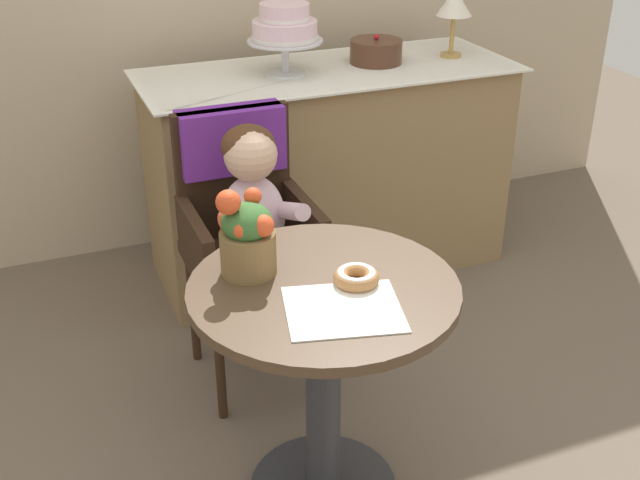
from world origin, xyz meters
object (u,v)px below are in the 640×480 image
at_px(seated_child, 256,214).
at_px(table_lamp, 454,5).
at_px(tiered_cake_stand, 285,28).
at_px(round_layer_cake, 376,51).
at_px(donut_front, 356,277).
at_px(flower_vase, 247,235).
at_px(wicker_chair, 242,205).
at_px(cafe_table, 323,351).

xyz_separation_m(seated_child, table_lamp, (1.12, 0.73, 0.44)).
height_order(tiered_cake_stand, table_lamp, table_lamp).
xyz_separation_m(tiered_cake_stand, table_lamp, (0.75, -0.01, 0.03)).
bearing_deg(round_layer_cake, donut_front, -117.10).
bearing_deg(flower_vase, seated_child, 69.97).
height_order(flower_vase, table_lamp, table_lamp).
distance_m(wicker_chair, round_layer_cake, 1.04).
bearing_deg(tiered_cake_stand, wicker_chair, -122.46).
bearing_deg(seated_child, wicker_chair, 90.00).
bearing_deg(wicker_chair, tiered_cake_stand, 54.11).
distance_m(cafe_table, seated_child, 0.58).
height_order(cafe_table, table_lamp, table_lamp).
bearing_deg(tiered_cake_stand, table_lamp, -0.47).
xyz_separation_m(flower_vase, table_lamp, (1.28, 1.16, 0.29)).
xyz_separation_m(cafe_table, table_lamp, (1.12, 1.29, 0.61)).
xyz_separation_m(cafe_table, round_layer_cake, (0.77, 1.32, 0.44)).
bearing_deg(seated_child, cafe_table, -89.09).
distance_m(wicker_chair, donut_front, 0.76).
bearing_deg(wicker_chair, donut_front, -86.54).
bearing_deg(cafe_table, wicker_chair, 90.71).
xyz_separation_m(cafe_table, tiered_cake_stand, (0.36, 1.30, 0.58)).
relative_size(cafe_table, table_lamp, 2.53).
relative_size(seated_child, table_lamp, 2.55).
bearing_deg(flower_vase, cafe_table, -40.13).
distance_m(cafe_table, flower_vase, 0.39).
distance_m(tiered_cake_stand, table_lamp, 0.75).
xyz_separation_m(seated_child, tiered_cake_stand, (0.37, 0.74, 0.41)).
bearing_deg(round_layer_cake, seated_child, -135.65).
bearing_deg(cafe_table, seated_child, 90.91).
distance_m(cafe_table, donut_front, 0.25).
bearing_deg(cafe_table, donut_front, -18.84).
bearing_deg(wicker_chair, round_layer_cake, 34.47).
distance_m(tiered_cake_stand, round_layer_cake, 0.43).
xyz_separation_m(cafe_table, flower_vase, (-0.16, 0.14, 0.32)).
height_order(round_layer_cake, table_lamp, table_lamp).
bearing_deg(tiered_cake_stand, flower_vase, -114.34).
bearing_deg(table_lamp, round_layer_cake, 175.15).
bearing_deg(tiered_cake_stand, seated_child, -116.68).
bearing_deg(cafe_table, flower_vase, 139.87).
xyz_separation_m(cafe_table, seated_child, (-0.01, 0.56, 0.17)).
height_order(wicker_chair, seated_child, seated_child).
distance_m(seated_child, flower_vase, 0.47).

